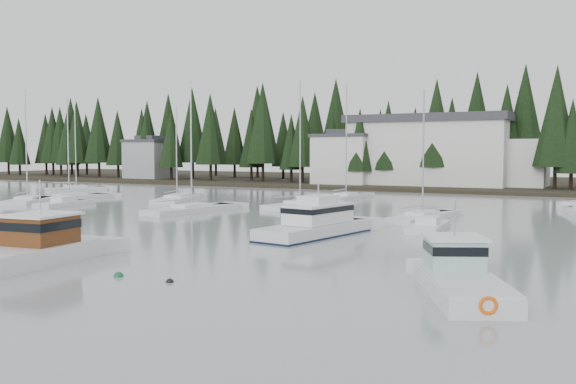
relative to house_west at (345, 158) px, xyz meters
name	(u,v)px	position (x,y,z in m)	size (l,w,h in m)	color
far_shore_land	(481,184)	(18.00, 18.00, -4.65)	(240.00, 54.00, 1.00)	black
conifer_treeline	(467,188)	(18.00, 7.00, -4.65)	(200.00, 22.00, 20.00)	black
house_west	(345,158)	(0.00, 0.00, 0.00)	(9.54, 7.42, 8.75)	silver
house_far_west	(150,158)	(-42.00, 2.00, -0.25)	(8.48, 7.42, 8.25)	#999EA0
harbor_inn	(443,151)	(15.04, 3.34, 1.12)	(29.50, 11.50, 10.90)	silver
lobster_boat_brown	(18,255)	(13.84, -73.79, -4.10)	(5.76, 10.19, 4.89)	silver
cabin_cruiser_center	(315,227)	(22.02, -56.41, -4.02)	(4.56, 10.26, 4.26)	silver
lobster_boat_teal	(460,281)	(34.85, -69.50, -4.15)	(5.75, 8.05, 4.25)	silver
sailboat_2	(192,211)	(4.09, -46.31, -4.59)	(4.10, 10.97, 12.94)	silver
sailboat_3	(346,198)	(10.76, -24.61, -4.57)	(2.69, 9.46, 14.33)	silver
sailboat_5	(300,207)	(11.05, -37.28, -4.58)	(4.43, 9.83, 13.45)	silver
sailboat_7	(422,219)	(25.56, -43.16, -4.60)	(3.79, 9.94, 11.34)	silver
sailboat_9	(69,199)	(-17.92, -40.90, -4.60)	(3.88, 10.59, 12.62)	silver
sailboat_10	(177,201)	(-5.40, -36.41, -4.61)	(6.43, 11.07, 11.43)	silver
sailboat_11	(76,190)	(-30.46, -27.87, -4.57)	(5.58, 8.62, 12.92)	silver
sailboat_12	(28,202)	(-18.33, -46.51, -4.58)	(6.48, 8.50, 13.14)	silver
runabout_0	(63,205)	(-11.42, -47.76, -4.52)	(3.03, 6.91, 1.42)	silver
runabout_1	(428,229)	(27.94, -49.80, -4.52)	(2.78, 6.44, 1.42)	silver
mooring_buoy_green	(119,277)	(20.15, -73.40, -4.65)	(0.45, 0.45, 0.45)	#145933
mooring_buoy_dark	(170,282)	(23.05, -73.31, -4.65)	(0.35, 0.35, 0.35)	black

